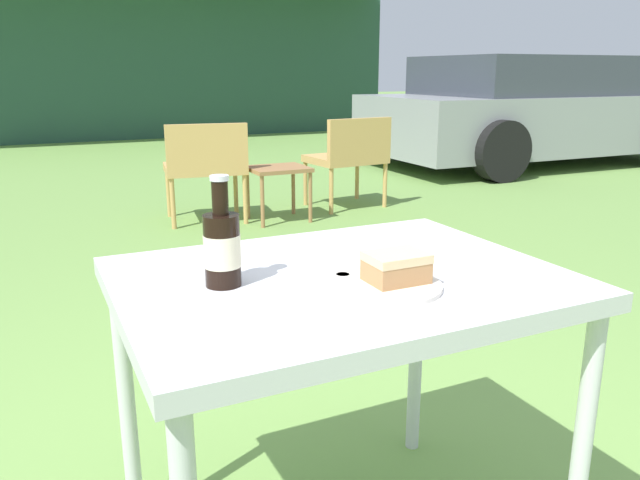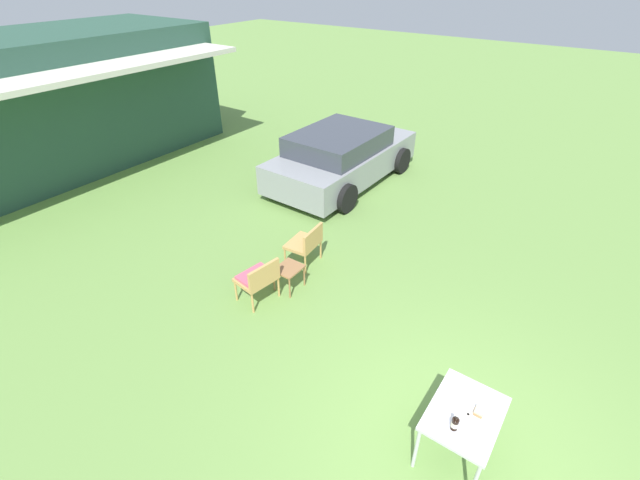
# 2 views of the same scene
# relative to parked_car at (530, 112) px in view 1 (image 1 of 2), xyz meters

# --- Properties ---
(cabin_building) EXTENTS (8.87, 4.94, 3.21)m
(cabin_building) POSITION_rel_parked_car_xyz_m (-3.66, 6.88, 0.97)
(cabin_building) COLOR #284C3D
(cabin_building) RESTS_ON ground_plane
(parked_car) EXTENTS (4.20, 2.18, 1.31)m
(parked_car) POSITION_rel_parked_car_xyz_m (0.00, 0.00, 0.00)
(parked_car) COLOR gray
(parked_car) RESTS_ON ground_plane
(wicker_chair_cushioned) EXTENTS (0.66, 0.56, 0.77)m
(wicker_chair_cushioned) POSITION_rel_parked_car_xyz_m (-4.55, -1.37, -0.18)
(wicker_chair_cushioned) COLOR tan
(wicker_chair_cushioned) RESTS_ON ground_plane
(wicker_chair_plain) EXTENTS (0.64, 0.54, 0.77)m
(wicker_chair_plain) POSITION_rel_parked_car_xyz_m (-3.31, -1.39, -0.18)
(wicker_chair_plain) COLOR tan
(wicker_chair_plain) RESTS_ON ground_plane
(garden_side_table) EXTENTS (0.44, 0.38, 0.42)m
(garden_side_table) POSITION_rel_parked_car_xyz_m (-4.03, -1.58, -0.28)
(garden_side_table) COLOR #996B42
(garden_side_table) RESTS_ON ground_plane
(patio_table) EXTENTS (0.92, 0.70, 0.72)m
(patio_table) POSITION_rel_parked_car_xyz_m (-5.22, -4.92, 0.01)
(patio_table) COLOR silver
(patio_table) RESTS_ON ground_plane
(cake_on_plate) EXTENTS (0.23, 0.23, 0.07)m
(cake_on_plate) POSITION_rel_parked_car_xyz_m (-5.17, -5.04, 0.10)
(cake_on_plate) COLOR silver
(cake_on_plate) RESTS_ON patio_table
(cola_bottle_near) EXTENTS (0.07, 0.07, 0.22)m
(cola_bottle_near) POSITION_rel_parked_car_xyz_m (-5.47, -4.88, 0.16)
(cola_bottle_near) COLOR black
(cola_bottle_near) RESTS_ON patio_table
(fork) EXTENTS (0.17, 0.02, 0.01)m
(fork) POSITION_rel_parked_car_xyz_m (-5.24, -5.05, 0.08)
(fork) COLOR silver
(fork) RESTS_ON patio_table
(loose_bottle_cap) EXTENTS (0.03, 0.03, 0.01)m
(loose_bottle_cap) POSITION_rel_parked_car_xyz_m (-5.23, -4.95, 0.08)
(loose_bottle_cap) COLOR silver
(loose_bottle_cap) RESTS_ON patio_table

